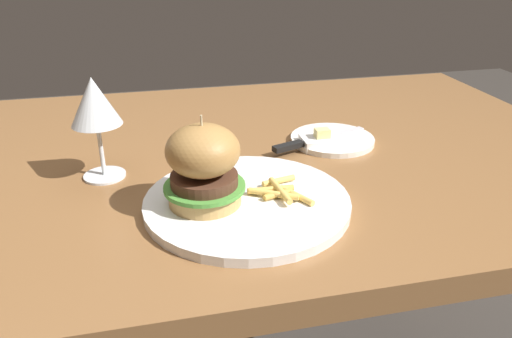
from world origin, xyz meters
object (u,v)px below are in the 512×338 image
object	(u,v)px
bread_plate	(333,140)
wine_glass	(95,105)
main_plate	(247,202)
butter_dish	(322,141)
burger_sandwich	(204,165)
table_knife	(312,141)

from	to	relation	value
bread_plate	wine_glass	bearing A→B (deg)	-172.38
main_plate	bread_plate	bearing A→B (deg)	44.27
main_plate	butter_dish	size ratio (longest dim) A/B	3.99
burger_sandwich	table_knife	world-z (taller)	burger_sandwich
main_plate	bread_plate	world-z (taller)	main_plate
main_plate	wine_glass	world-z (taller)	wine_glass
burger_sandwich	butter_dish	size ratio (longest dim) A/B	1.74
main_plate	butter_dish	world-z (taller)	butter_dish
table_knife	main_plate	bearing A→B (deg)	-130.82
main_plate	bread_plate	xyz separation A→B (m)	(0.21, 0.20, -0.00)
main_plate	burger_sandwich	world-z (taller)	burger_sandwich
main_plate	butter_dish	xyz separation A→B (m)	(0.18, 0.18, 0.00)
table_knife	butter_dish	distance (m)	0.02
table_knife	bread_plate	bearing A→B (deg)	19.32
main_plate	burger_sandwich	bearing A→B (deg)	179.39
bread_plate	table_knife	bearing A→B (deg)	-160.68
table_knife	butter_dish	size ratio (longest dim) A/B	2.68
main_plate	burger_sandwich	xyz separation A→B (m)	(-0.06, 0.00, 0.06)
wine_glass	butter_dish	xyz separation A→B (m)	(0.38, 0.04, -0.11)
wine_glass	bread_plate	size ratio (longest dim) A/B	1.05
burger_sandwich	bread_plate	world-z (taller)	burger_sandwich
wine_glass	table_knife	world-z (taller)	wine_glass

